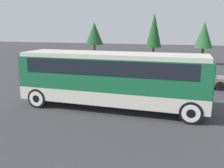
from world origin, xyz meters
TOP-DOWN VIEW (x-y plane):
  - ground_plane at (0.00, 0.00)m, footprint 120.00×120.00m
  - tour_bus at (0.10, 0.00)m, footprint 10.42×2.62m
  - parked_car_near at (-4.36, 5.57)m, footprint 4.03×1.86m
  - parked_car_mid at (4.60, 7.17)m, footprint 4.26×1.83m
  - tree_left at (-0.72, 20.74)m, footprint 2.03×2.03m
  - tree_center at (-10.97, 25.27)m, footprint 2.86×2.86m
  - tree_right at (5.49, 20.08)m, footprint 2.23×2.23m

SIDE VIEW (x-z plane):
  - ground_plane at x=0.00m, z-range 0.00..0.00m
  - parked_car_mid at x=4.60m, z-range 0.01..1.35m
  - parked_car_near at x=-4.36m, z-range 0.00..1.38m
  - tour_bus at x=0.10m, z-range 0.33..3.49m
  - tree_center at x=-10.97m, z-range 0.94..6.39m
  - tree_right at x=5.49m, z-range 1.03..6.33m
  - tree_left at x=-0.72m, z-range 0.99..7.45m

